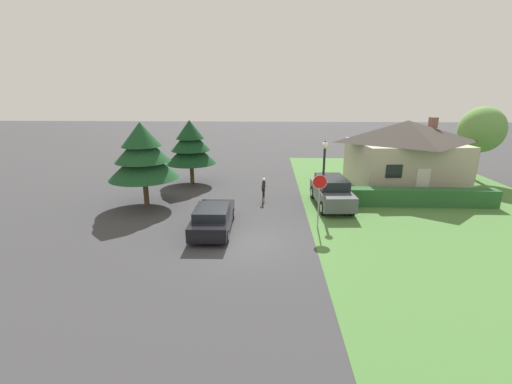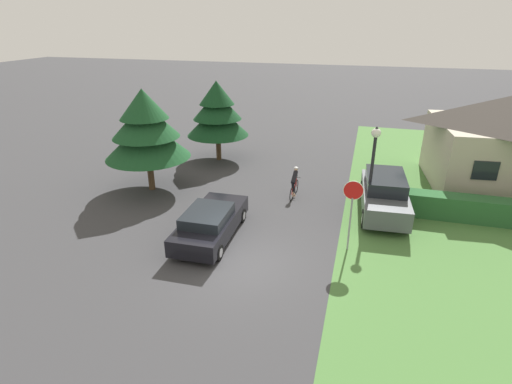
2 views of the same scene
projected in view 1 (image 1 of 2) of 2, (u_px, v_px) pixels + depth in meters
ground_plane at (244, 242)px, 16.40m from camera, size 140.00×140.00×0.00m
grass_verge_right at (445, 216)px, 19.80m from camera, size 16.00×36.00×0.01m
cottage_house at (405, 153)px, 25.44m from camera, size 8.39×7.05×5.12m
hedge_row at (416, 197)px, 21.50m from camera, size 9.95×0.90×1.11m
sedan_left_lane at (213, 218)px, 17.62m from camera, size 2.00×4.64×1.35m
cyclist at (264, 191)px, 22.25m from camera, size 0.44×1.77×1.53m
parked_suv_right at (332, 192)px, 21.40m from camera, size 2.18×4.95×1.80m
stop_sign at (319, 191)px, 17.55m from camera, size 0.74×0.07×2.88m
street_lamp at (324, 163)px, 20.08m from camera, size 0.39×0.39×4.22m
conifer_tall_near at (142, 155)px, 20.83m from camera, size 4.27×4.27×5.21m
conifer_tall_far at (190, 145)px, 26.10m from camera, size 3.80×3.80×4.91m
deciduous_tree_right at (482, 130)px, 26.94m from camera, size 3.40×3.40×5.86m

